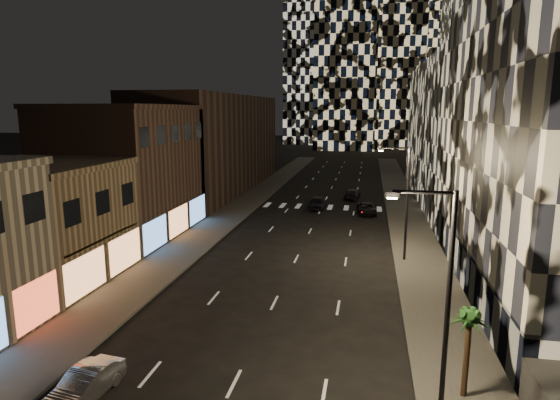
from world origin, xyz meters
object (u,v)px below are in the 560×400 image
at_px(streetlight_near, 442,292).
at_px(car_dark_oncoming, 352,194).
at_px(car_silver_parked, 85,385).
at_px(palm_tree, 469,325).
at_px(car_dark_rightlane, 366,209).
at_px(streetlight_far, 404,195).
at_px(car_dark_midlane, 317,203).

relative_size(streetlight_near, car_dark_oncoming, 1.97).
xyz_separation_m(car_silver_parked, palm_tree, (15.58, 3.01, 2.70)).
bearing_deg(car_dark_rightlane, streetlight_far, -85.04).
relative_size(car_dark_midlane, palm_tree, 1.15).
distance_m(streetlight_near, streetlight_far, 20.00).
height_order(car_dark_midlane, car_dark_oncoming, car_dark_midlane).
relative_size(car_dark_rightlane, palm_tree, 1.17).
distance_m(car_silver_parked, car_dark_midlane, 40.19).
height_order(car_silver_parked, palm_tree, palm_tree).
xyz_separation_m(streetlight_near, streetlight_far, (0.00, 20.00, 0.00)).
relative_size(streetlight_near, palm_tree, 2.32).
bearing_deg(car_dark_oncoming, car_dark_rightlane, 106.53).
bearing_deg(car_dark_midlane, car_dark_oncoming, 64.90).
bearing_deg(streetlight_far, palm_tree, -85.53).
height_order(streetlight_near, palm_tree, streetlight_near).
bearing_deg(palm_tree, car_silver_parked, -169.08).
bearing_deg(streetlight_far, car_silver_parked, -123.65).
distance_m(car_dark_midlane, car_dark_oncoming, 8.60).
height_order(car_silver_parked, car_dark_oncoming, car_dark_oncoming).
bearing_deg(car_silver_parked, car_dark_oncoming, 84.94).
bearing_deg(palm_tree, car_dark_oncoming, 98.04).
xyz_separation_m(car_silver_parked, car_dark_oncoming, (9.30, 47.46, 0.01)).
xyz_separation_m(streetlight_near, palm_tree, (1.43, 1.74, -2.00)).
bearing_deg(car_dark_oncoming, car_dark_midlane, 66.84).
bearing_deg(streetlight_far, car_dark_rightlane, 99.69).
xyz_separation_m(car_dark_oncoming, palm_tree, (6.28, -44.45, 2.68)).
relative_size(car_silver_parked, car_dark_oncoming, 0.87).
xyz_separation_m(car_silver_parked, car_dark_midlane, (5.30, 39.84, 0.11)).
distance_m(car_silver_parked, car_dark_oncoming, 48.36).
bearing_deg(streetlight_far, car_dark_midlane, 115.49).
height_order(car_dark_oncoming, car_dark_rightlane, car_dark_oncoming).
height_order(streetlight_far, car_dark_midlane, streetlight_far).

